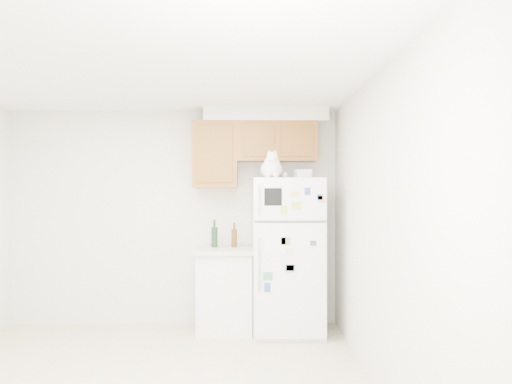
{
  "coord_description": "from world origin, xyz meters",
  "views": [
    {
      "loc": [
        0.88,
        -3.87,
        1.54
      ],
      "look_at": [
        0.96,
        1.55,
        1.55
      ],
      "focal_mm": 35.0,
      "sensor_mm": 36.0,
      "label": 1
    }
  ],
  "objects_px": {
    "refrigerator": "(288,255)",
    "bottle_green": "(214,233)",
    "storage_box_back": "(304,174)",
    "storage_box_front": "(302,174)",
    "base_counter": "(225,290)",
    "bottle_amber": "(234,235)",
    "cat": "(272,168)"
  },
  "relations": [
    {
      "from": "refrigerator",
      "to": "storage_box_back",
      "type": "relative_size",
      "value": 9.44
    },
    {
      "from": "refrigerator",
      "to": "storage_box_front",
      "type": "bearing_deg",
      "value": -13.4
    },
    {
      "from": "refrigerator",
      "to": "bottle_green",
      "type": "bearing_deg",
      "value": 164.86
    },
    {
      "from": "base_counter",
      "to": "bottle_green",
      "type": "bearing_deg",
      "value": 131.47
    },
    {
      "from": "refrigerator",
      "to": "bottle_amber",
      "type": "xyz_separation_m",
      "value": [
        -0.59,
        0.23,
        0.21
      ]
    },
    {
      "from": "storage_box_back",
      "to": "bottle_amber",
      "type": "height_order",
      "value": "storage_box_back"
    },
    {
      "from": "refrigerator",
      "to": "base_counter",
      "type": "height_order",
      "value": "refrigerator"
    },
    {
      "from": "cat",
      "to": "bottle_amber",
      "type": "height_order",
      "value": "cat"
    },
    {
      "from": "storage_box_back",
      "to": "storage_box_front",
      "type": "relative_size",
      "value": 1.2
    },
    {
      "from": "storage_box_front",
      "to": "bottle_green",
      "type": "distance_m",
      "value": 1.21
    },
    {
      "from": "base_counter",
      "to": "bottle_amber",
      "type": "distance_m",
      "value": 0.62
    },
    {
      "from": "storage_box_back",
      "to": "bottle_green",
      "type": "height_order",
      "value": "storage_box_back"
    },
    {
      "from": "refrigerator",
      "to": "base_counter",
      "type": "bearing_deg",
      "value": 173.91
    },
    {
      "from": "base_counter",
      "to": "storage_box_front",
      "type": "xyz_separation_m",
      "value": [
        0.84,
        -0.11,
        1.28
      ]
    },
    {
      "from": "storage_box_back",
      "to": "refrigerator",
      "type": "bearing_deg",
      "value": -149.96
    },
    {
      "from": "refrigerator",
      "to": "storage_box_back",
      "type": "xyz_separation_m",
      "value": [
        0.19,
        0.07,
        0.9
      ]
    },
    {
      "from": "storage_box_front",
      "to": "bottle_amber",
      "type": "distance_m",
      "value": 1.05
    },
    {
      "from": "refrigerator",
      "to": "bottle_green",
      "type": "height_order",
      "value": "refrigerator"
    },
    {
      "from": "cat",
      "to": "base_counter",
      "type": "bearing_deg",
      "value": 157.33
    },
    {
      "from": "bottle_green",
      "to": "bottle_amber",
      "type": "xyz_separation_m",
      "value": [
        0.23,
        0.01,
        -0.02
      ]
    },
    {
      "from": "bottle_green",
      "to": "bottle_amber",
      "type": "relative_size",
      "value": 1.12
    },
    {
      "from": "storage_box_back",
      "to": "base_counter",
      "type": "bearing_deg",
      "value": -170.34
    },
    {
      "from": "base_counter",
      "to": "storage_box_front",
      "type": "bearing_deg",
      "value": -7.46
    },
    {
      "from": "base_counter",
      "to": "storage_box_front",
      "type": "relative_size",
      "value": 6.13
    },
    {
      "from": "bottle_green",
      "to": "storage_box_front",
      "type": "bearing_deg",
      "value": -14.87
    },
    {
      "from": "base_counter",
      "to": "bottle_amber",
      "type": "bearing_deg",
      "value": 58.67
    },
    {
      "from": "storage_box_front",
      "to": "refrigerator",
      "type": "bearing_deg",
      "value": 154.56
    },
    {
      "from": "cat",
      "to": "storage_box_back",
      "type": "height_order",
      "value": "cat"
    },
    {
      "from": "storage_box_back",
      "to": "bottle_amber",
      "type": "bearing_deg",
      "value": 178.46
    },
    {
      "from": "cat",
      "to": "storage_box_front",
      "type": "relative_size",
      "value": 2.85
    },
    {
      "from": "storage_box_front",
      "to": "storage_box_back",
      "type": "bearing_deg",
      "value": 58.82
    },
    {
      "from": "base_counter",
      "to": "cat",
      "type": "distance_m",
      "value": 1.46
    }
  ]
}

